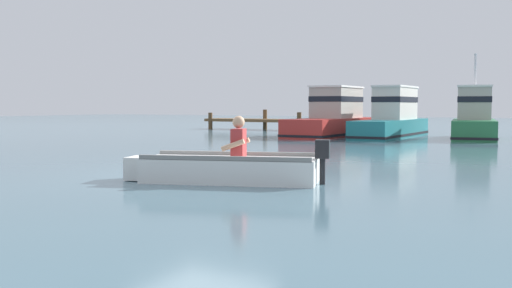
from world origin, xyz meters
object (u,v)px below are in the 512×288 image
(moored_boat_teal, at_px, (393,118))
(moored_boat_green, at_px, (474,119))
(rowboat_with_person, at_px, (227,168))
(moored_boat_red, at_px, (333,118))

(moored_boat_teal, height_order, moored_boat_green, moored_boat_green)
(rowboat_with_person, xyz_separation_m, moored_boat_red, (-4.50, 15.76, 0.57))
(rowboat_with_person, relative_size, moored_boat_teal, 0.55)
(moored_boat_red, bearing_deg, rowboat_with_person, -74.07)
(moored_boat_green, bearing_deg, moored_boat_teal, -175.76)
(moored_boat_red, height_order, moored_boat_green, moored_boat_green)
(rowboat_with_person, xyz_separation_m, moored_boat_green, (1.40, 16.57, 0.56))
(rowboat_with_person, bearing_deg, moored_boat_teal, 96.81)
(rowboat_with_person, bearing_deg, moored_boat_green, 85.17)
(rowboat_with_person, distance_m, moored_boat_green, 16.64)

